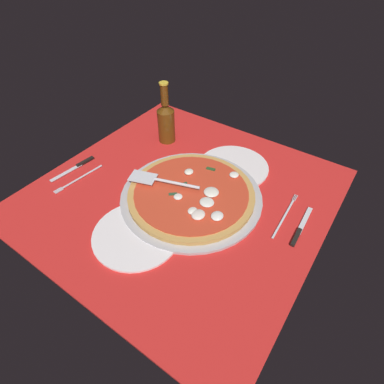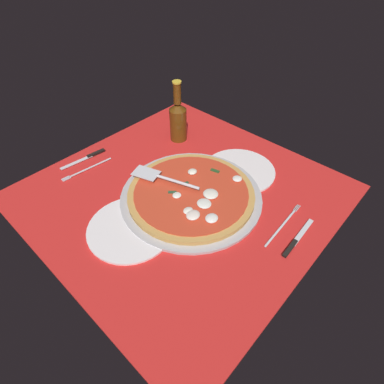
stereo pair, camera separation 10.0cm
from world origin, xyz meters
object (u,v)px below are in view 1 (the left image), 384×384
object	(u,v)px
place_setting_far	(293,223)
dinner_plate_right	(137,234)
pizza	(193,193)
dinner_plate_left	(233,167)
place_setting_near	(78,173)
pizza_server	(160,180)
beer_bottle	(166,121)

from	to	relation	value
place_setting_far	dinner_plate_right	bearing A→B (deg)	127.59
pizza	place_setting_far	world-z (taller)	pizza
dinner_plate_left	place_setting_near	xyz separation A→B (cm)	(34.56, -43.73, -0.16)
pizza	pizza_server	distance (cm)	11.39
dinner_plate_left	pizza_server	size ratio (longest dim) A/B	1.07
dinner_plate_right	place_setting_far	size ratio (longest dim) A/B	1.22
dinner_plate_right	pizza_server	bearing A→B (deg)	-161.29
dinner_plate_right	beer_bottle	world-z (taller)	beer_bottle
place_setting_near	beer_bottle	distance (cm)	38.17
pizza	place_setting_far	distance (cm)	32.24
dinner_plate_left	pizza	distance (cm)	21.54
place_setting_near	place_setting_far	bearing A→B (deg)	112.33
pizza	beer_bottle	distance (cm)	35.44
dinner_plate_right	pizza_server	xyz separation A→B (cm)	(-18.92, -6.41, 4.10)
dinner_plate_left	place_setting_near	size ratio (longest dim) A/B	1.15
dinner_plate_left	place_setting_far	size ratio (longest dim) A/B	1.20
beer_bottle	pizza	bearing A→B (deg)	51.90
dinner_plate_right	beer_bottle	size ratio (longest dim) A/B	1.05
dinner_plate_left	beer_bottle	size ratio (longest dim) A/B	1.04
pizza_server	beer_bottle	world-z (taller)	beer_bottle
dinner_plate_right	beer_bottle	distance (cm)	50.22
beer_bottle	place_setting_near	bearing A→B (deg)	-20.53
pizza	pizza_server	bearing A→B (deg)	-72.44
dinner_plate_left	beer_bottle	world-z (taller)	beer_bottle
pizza	pizza_server	xyz separation A→B (cm)	(3.36, -10.61, 2.42)
dinner_plate_left	beer_bottle	bearing A→B (deg)	-90.45
dinner_plate_left	beer_bottle	distance (cm)	31.87
dinner_plate_left	place_setting_near	bearing A→B (deg)	-51.69
dinner_plate_left	pizza_server	xyz separation A→B (cm)	(24.57, -13.95, 4.10)
dinner_plate_left	pizza_server	world-z (taller)	pizza_server
pizza_server	place_setting_far	distance (cm)	43.51
dinner_plate_left	pizza	size ratio (longest dim) A/B	0.62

